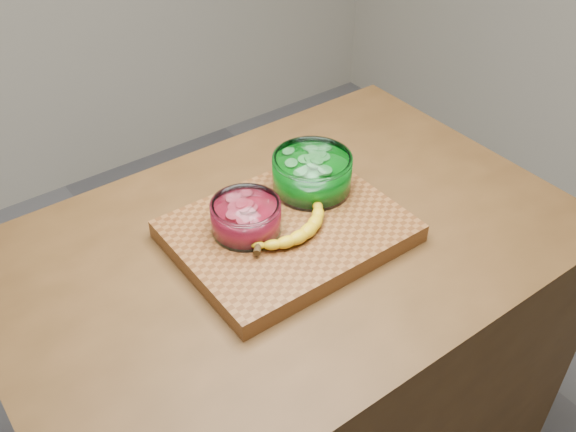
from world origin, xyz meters
TOP-DOWN VIEW (x-y plane):
  - counter at (0.00, 0.00)m, footprint 1.20×0.80m
  - cutting_board at (0.00, 0.00)m, footprint 0.45×0.35m
  - bowl_red at (-0.08, 0.03)m, footprint 0.14×0.14m
  - bowl_green at (0.11, 0.07)m, footprint 0.17×0.17m
  - banana at (-0.01, -0.02)m, footprint 0.23×0.13m

SIDE VIEW (x-z plane):
  - counter at x=0.00m, z-range 0.00..0.90m
  - cutting_board at x=0.00m, z-range 0.90..0.94m
  - banana at x=-0.01m, z-range 0.94..0.97m
  - bowl_red at x=-0.08m, z-range 0.94..1.00m
  - bowl_green at x=0.11m, z-range 0.94..1.02m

